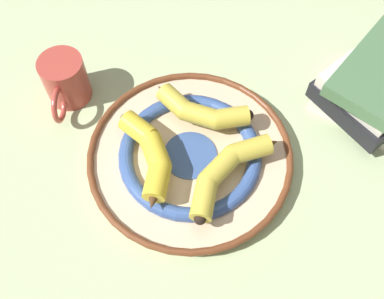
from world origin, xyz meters
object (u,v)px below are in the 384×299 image
Objects in this scene: decorative_bowl at (192,156)px; book_stack at (377,85)px; banana_b at (200,111)px; coffee_mug at (65,80)px; banana_a at (151,155)px; banana_c at (227,170)px.

decorative_bowl is 1.45× the size of book_stack.
banana_b is 1.34× the size of coffee_mug.
decorative_bowl is 2.01× the size of banana_b.
banana_b is (0.08, 0.08, -0.00)m from banana_a.
banana_a is 0.12m from banana_b.
banana_b is at bearing -118.33° from banana_c.
decorative_bowl is at bearing 158.00° from book_stack.
banana_b is at bearing -62.29° from banana_a.
coffee_mug reaches higher than decorative_bowl.
coffee_mug reaches higher than banana_c.
coffee_mug is (-0.16, 0.16, -0.01)m from banana_a.
banana_b is 1.12× the size of banana_c.
banana_c is (0.12, -0.03, -0.00)m from banana_a.
banana_c is (0.05, -0.04, 0.04)m from decorative_bowl.
book_stack is at bearing 163.03° from banana_c.
banana_a is 1.37× the size of coffee_mug.
banana_c is 0.64× the size of book_stack.
banana_a is at bearing 157.26° from book_stack.
decorative_bowl is at bearing -82.05° from banana_b.
coffee_mug is at bearing -177.52° from banana_b.
banana_a is 1.14× the size of banana_c.
banana_a is 0.22m from coffee_mug.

